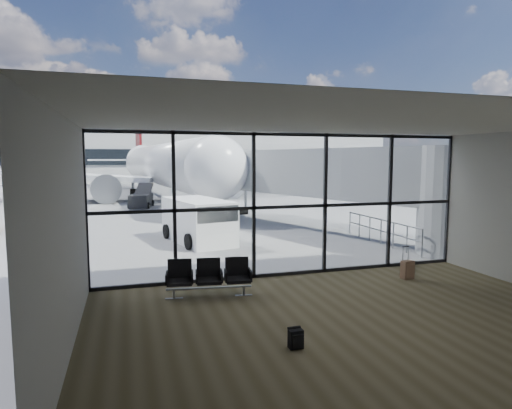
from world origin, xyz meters
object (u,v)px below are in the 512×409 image
airliner (163,165)px  seating_row (209,276)px  suitcase (408,270)px  service_van (199,220)px  belt_loader (141,200)px  backpack (296,339)px

airliner → seating_row: bearing=-98.2°
suitcase → service_van: (-5.18, 7.80, 0.67)m
seating_row → suitcase: suitcase is taller
airliner → service_van: size_ratio=8.37×
service_van → belt_loader: size_ratio=1.17×
backpack → airliner: size_ratio=0.01×
seating_row → service_van: service_van is taller
seating_row → airliner: airliner is taller
seating_row → belt_loader: bearing=101.0°
backpack → service_van: (-0.05, 11.31, 0.78)m
seating_row → backpack: bearing=-66.1°
seating_row → service_van: (0.97, 7.61, 0.42)m
seating_row → airliner: size_ratio=0.06×
seating_row → backpack: seating_row is taller
service_van → airliner: bearing=76.1°
suitcase → airliner: airliner is taller
airliner → service_van: (-0.35, -23.36, -2.11)m
suitcase → belt_loader: bearing=101.6°
service_van → belt_loader: bearing=84.5°
suitcase → airliner: bearing=93.1°
suitcase → belt_loader: (-7.16, 22.88, 0.29)m
backpack → service_van: size_ratio=0.09×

